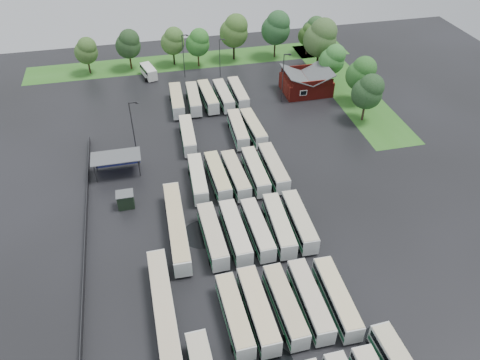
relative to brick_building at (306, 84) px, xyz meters
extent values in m
plane|color=black|center=(-24.00, -42.77, -1.87)|extent=(160.00, 160.00, 0.00)
cube|color=maroon|center=(0.00, 0.03, -0.17)|extent=(10.00, 8.00, 3.40)
cube|color=#4C4F51|center=(-2.50, 0.03, 2.43)|extent=(5.07, 8.60, 2.19)
cube|color=#4C4F51|center=(2.50, 0.03, 2.43)|extent=(5.07, 8.60, 2.19)
cube|color=maroon|center=(0.00, -3.97, 2.03)|extent=(9.00, 0.20, 1.20)
cube|color=silver|center=(-2.00, -4.02, 0.13)|extent=(1.60, 0.12, 1.20)
cylinder|color=#2D2D30|center=(-44.80, -22.77, -0.17)|extent=(0.16, 0.16, 3.40)
cylinder|color=#2D2D30|center=(-37.60, -22.77, -0.17)|extent=(0.16, 0.16, 3.40)
cylinder|color=#2D2D30|center=(-44.80, -19.57, -0.17)|extent=(0.16, 0.16, 3.40)
cylinder|color=#2D2D30|center=(-37.60, -19.57, -0.17)|extent=(0.16, 0.16, 3.40)
cube|color=#4C4F51|center=(-41.20, -21.17, 1.63)|extent=(8.20, 4.20, 0.15)
cube|color=navy|center=(-41.20, -19.27, -0.27)|extent=(7.60, 0.08, 2.60)
cube|color=black|center=(-40.20, -30.17, -0.62)|extent=(2.50, 2.00, 2.50)
cube|color=#4C4F51|center=(-40.20, -30.17, 0.69)|extent=(2.70, 2.20, 0.12)
cube|color=#2E6A1F|center=(-22.00, 22.03, -1.86)|extent=(80.00, 10.00, 0.01)
cube|color=#2E6A1F|center=(10.00, 0.03, -1.86)|extent=(10.00, 50.00, 0.01)
cube|color=#2D2D30|center=(-46.20, -34.77, -1.27)|extent=(0.10, 50.00, 1.20)
cube|color=silver|center=(-28.25, -54.98, -0.19)|extent=(2.64, 11.07, 2.52)
cube|color=black|center=(-28.25, -54.98, 0.31)|extent=(2.68, 10.63, 0.81)
cube|color=#125F2F|center=(-28.25, -54.98, -0.75)|extent=(2.68, 10.85, 0.55)
cube|color=#CDBA88|center=(-28.25, -54.98, 1.11)|extent=(2.54, 10.74, 0.11)
cylinder|color=black|center=(-28.25, -58.50, -1.45)|extent=(2.34, 0.88, 0.88)
cylinder|color=black|center=(-28.25, -51.46, -1.45)|extent=(2.34, 0.88, 0.88)
cube|color=silver|center=(-25.35, -54.92, -0.10)|extent=(2.65, 11.63, 2.65)
cube|color=black|center=(-25.35, -54.92, 0.43)|extent=(2.70, 11.17, 0.85)
cube|color=#186435|center=(-25.35, -54.92, -0.69)|extent=(2.70, 11.40, 0.58)
cube|color=beige|center=(-25.35, -54.92, 1.27)|extent=(2.55, 11.28, 0.12)
cylinder|color=black|center=(-25.35, -58.63, -1.43)|extent=(2.46, 0.93, 0.93)
cylinder|color=black|center=(-25.35, -51.22, -1.43)|extent=(2.46, 0.93, 0.93)
cube|color=silver|center=(-21.96, -55.01, -0.16)|extent=(2.68, 11.27, 2.57)
cube|color=black|center=(-21.96, -55.01, 0.35)|extent=(2.72, 10.82, 0.82)
cube|color=#0A6532|center=(-21.96, -55.01, -0.73)|extent=(2.72, 11.05, 0.56)
cube|color=#C5B387|center=(-21.96, -55.01, 1.17)|extent=(2.57, 10.93, 0.11)
cylinder|color=black|center=(-21.96, -58.60, -1.45)|extent=(2.38, 0.90, 0.90)
cylinder|color=black|center=(-21.96, -51.43, -1.45)|extent=(2.38, 0.90, 0.90)
cube|color=silver|center=(-18.76, -54.99, -0.15)|extent=(2.36, 11.31, 2.59)
cube|color=black|center=(-18.76, -54.99, 0.37)|extent=(2.42, 10.86, 0.83)
cube|color=#11572D|center=(-18.76, -54.99, -0.72)|extent=(2.41, 11.08, 0.57)
cube|color=beige|center=(-18.76, -54.99, 1.20)|extent=(2.27, 10.97, 0.11)
cylinder|color=black|center=(-18.76, -58.61, -1.44)|extent=(2.40, 0.90, 0.90)
cylinder|color=black|center=(-18.76, -51.37, -1.44)|extent=(2.40, 0.90, 0.90)
cube|color=silver|center=(-15.42, -55.40, -0.15)|extent=(2.55, 11.35, 2.59)
cube|color=black|center=(-15.42, -55.40, 0.37)|extent=(2.60, 10.90, 0.83)
cube|color=#18603B|center=(-15.42, -55.40, -0.72)|extent=(2.59, 11.12, 0.57)
cube|color=beige|center=(-15.42, -55.40, 1.20)|extent=(2.45, 11.01, 0.11)
cylinder|color=black|center=(-15.42, -59.02, -1.44)|extent=(2.40, 0.90, 0.90)
cylinder|color=black|center=(-15.42, -51.78, -1.44)|extent=(2.40, 0.90, 0.90)
cube|color=silver|center=(-28.43, -41.31, -0.13)|extent=(2.69, 11.48, 2.62)
cube|color=black|center=(-28.43, -41.31, 0.39)|extent=(2.73, 11.03, 0.84)
cube|color=#05632A|center=(-28.43, -41.31, -0.70)|extent=(2.73, 11.26, 0.58)
cube|color=#C7B796|center=(-28.43, -41.31, 1.23)|extent=(2.58, 11.14, 0.11)
cylinder|color=black|center=(-28.43, -44.97, -1.44)|extent=(2.43, 0.91, 0.91)
cylinder|color=black|center=(-28.43, -37.65, -1.44)|extent=(2.43, 0.91, 0.91)
cube|color=silver|center=(-25.14, -41.33, -0.14)|extent=(2.61, 11.39, 2.60)
cube|color=black|center=(-25.14, -41.33, 0.38)|extent=(2.66, 10.94, 0.83)
cube|color=#0A5C32|center=(-25.14, -41.33, -0.71)|extent=(2.66, 11.17, 0.57)
cube|color=beige|center=(-25.14, -41.33, 1.21)|extent=(2.51, 11.05, 0.11)
cylinder|color=black|center=(-25.14, -44.96, -1.44)|extent=(2.41, 0.91, 0.91)
cylinder|color=black|center=(-25.14, -37.70, -1.44)|extent=(2.41, 0.91, 0.91)
cube|color=silver|center=(-21.88, -41.42, -0.19)|extent=(2.58, 11.06, 2.52)
cube|color=black|center=(-21.88, -41.42, 0.31)|extent=(2.63, 10.63, 0.81)
cube|color=#09562E|center=(-21.88, -41.42, -0.75)|extent=(2.62, 10.85, 0.55)
cube|color=beige|center=(-21.88, -41.42, 1.12)|extent=(2.48, 10.73, 0.11)
cylinder|color=black|center=(-21.88, -44.94, -1.45)|extent=(2.34, 0.88, 0.88)
cylinder|color=black|center=(-21.88, -37.90, -1.45)|extent=(2.34, 0.88, 0.88)
cube|color=silver|center=(-18.64, -41.37, -0.13)|extent=(2.84, 11.51, 2.62)
cube|color=black|center=(-18.64, -41.37, 0.39)|extent=(2.87, 11.05, 0.84)
cube|color=#055628|center=(-18.64, -41.37, -0.70)|extent=(2.87, 11.28, 0.58)
cube|color=beige|center=(-18.64, -41.37, 1.23)|extent=(2.73, 11.16, 0.11)
cylinder|color=black|center=(-18.64, -45.03, -1.44)|extent=(2.43, 0.91, 0.91)
cylinder|color=black|center=(-18.64, -37.72, -1.44)|extent=(2.43, 0.91, 0.91)
cube|color=silver|center=(-15.50, -41.23, -0.15)|extent=(2.61, 11.33, 2.58)
cube|color=black|center=(-15.50, -41.23, 0.37)|extent=(2.65, 10.88, 0.83)
cube|color=#0D5C30|center=(-15.50, -41.23, -0.72)|extent=(2.65, 11.11, 0.57)
cube|color=beige|center=(-15.50, -41.23, 1.19)|extent=(2.51, 10.99, 0.11)
cylinder|color=black|center=(-15.50, -44.84, -1.44)|extent=(2.40, 0.90, 0.90)
cylinder|color=black|center=(-15.50, -37.62, -1.44)|extent=(2.40, 0.90, 0.90)
cube|color=silver|center=(-28.42, -27.83, -0.20)|extent=(2.74, 11.05, 2.51)
cube|color=black|center=(-28.42, -27.83, 0.30)|extent=(2.78, 10.62, 0.80)
cube|color=#0F5E2E|center=(-28.42, -27.83, -0.75)|extent=(2.78, 10.84, 0.55)
cube|color=beige|center=(-28.42, -27.83, 1.10)|extent=(2.64, 10.72, 0.11)
cylinder|color=black|center=(-28.42, -31.34, -1.45)|extent=(2.33, 0.88, 0.88)
cylinder|color=black|center=(-28.42, -24.32, -1.45)|extent=(2.33, 0.88, 0.88)
cube|color=silver|center=(-25.11, -27.89, -0.19)|extent=(2.73, 11.12, 2.53)
cube|color=black|center=(-25.11, -27.89, 0.32)|extent=(2.77, 10.69, 0.81)
cube|color=#0D6836|center=(-25.11, -27.89, -0.74)|extent=(2.77, 10.91, 0.56)
cube|color=#D2C587|center=(-25.11, -27.89, 1.13)|extent=(2.62, 10.79, 0.11)
cylinder|color=black|center=(-25.11, -31.42, -1.45)|extent=(2.35, 0.88, 0.88)
cylinder|color=black|center=(-25.11, -24.35, -1.45)|extent=(2.35, 0.88, 0.88)
cube|color=silver|center=(-22.17, -28.30, -0.17)|extent=(2.86, 11.23, 2.55)
cube|color=black|center=(-22.17, -28.30, 0.34)|extent=(2.89, 10.79, 0.82)
cube|color=#125E33|center=(-22.17, -28.30, -0.73)|extent=(2.89, 11.01, 0.56)
cube|color=#C8B88F|center=(-22.17, -28.30, 1.15)|extent=(2.75, 10.89, 0.11)
cylinder|color=black|center=(-22.17, -31.86, -1.45)|extent=(2.37, 0.89, 0.89)
cylinder|color=black|center=(-22.17, -24.74, -1.45)|extent=(2.37, 0.89, 0.89)
cube|color=silver|center=(-18.73, -28.05, -0.17)|extent=(2.37, 11.15, 2.55)
cube|color=black|center=(-18.73, -28.05, 0.34)|extent=(2.43, 10.70, 0.82)
cube|color=#195D36|center=(-18.73, -28.05, -0.73)|extent=(2.42, 10.93, 0.56)
cube|color=beige|center=(-18.73, -28.05, 1.15)|extent=(2.28, 10.81, 0.11)
cylinder|color=black|center=(-18.73, -31.61, -1.45)|extent=(2.37, 0.89, 0.89)
cylinder|color=black|center=(-18.73, -24.48, -1.45)|extent=(2.37, 0.89, 0.89)
cube|color=silver|center=(-15.53, -27.78, -0.12)|extent=(2.47, 11.47, 2.63)
cube|color=black|center=(-15.53, -27.78, 0.40)|extent=(2.53, 11.02, 0.84)
cube|color=#095D2A|center=(-15.53, -27.78, -0.70)|extent=(2.52, 11.24, 0.58)
cube|color=#C6B797|center=(-15.53, -27.78, 1.24)|extent=(2.37, 11.13, 0.11)
cylinder|color=black|center=(-15.53, -31.45, -1.44)|extent=(2.43, 0.92, 0.92)
cylinder|color=black|center=(-15.53, -24.12, -1.44)|extent=(2.43, 0.92, 0.92)
cube|color=silver|center=(-28.22, -14.44, -0.20)|extent=(2.73, 11.02, 2.51)
cube|color=black|center=(-28.22, -14.44, 0.30)|extent=(2.76, 10.59, 0.80)
cube|color=#0E6631|center=(-28.22, -14.44, -0.75)|extent=(2.76, 10.80, 0.55)
cube|color=beige|center=(-28.22, -14.44, 1.10)|extent=(2.62, 10.69, 0.11)
cylinder|color=black|center=(-28.22, -17.94, -1.46)|extent=(2.32, 0.87, 0.87)
cylinder|color=black|center=(-28.22, -10.94, -1.46)|extent=(2.32, 0.87, 0.87)
cube|color=silver|center=(-18.65, -14.48, -0.19)|extent=(2.65, 11.07, 2.52)
cube|color=black|center=(-18.65, -14.48, 0.31)|extent=(2.69, 10.64, 0.81)
cube|color=#0B6534|center=(-18.65, -14.48, -0.75)|extent=(2.69, 10.86, 0.55)
cube|color=beige|center=(-18.65, -14.48, 1.11)|extent=(2.55, 10.74, 0.11)
cylinder|color=black|center=(-18.65, -18.00, -1.45)|extent=(2.34, 0.88, 0.88)
cylinder|color=black|center=(-18.65, -10.95, -1.45)|extent=(2.34, 0.88, 0.88)
cube|color=silver|center=(-15.69, -14.62, -0.20)|extent=(2.83, 11.05, 2.51)
cube|color=black|center=(-15.69, -14.62, 0.30)|extent=(2.86, 10.61, 0.80)
cube|color=#1D6840|center=(-15.69, -14.62, -0.75)|extent=(2.86, 10.83, 0.55)
cube|color=beige|center=(-15.69, -14.62, 1.10)|extent=(2.72, 10.72, 0.11)
cylinder|color=black|center=(-15.69, -18.13, -1.46)|extent=(2.33, 0.88, 0.88)
cylinder|color=black|center=(-15.69, -11.12, -1.46)|extent=(2.33, 0.88, 0.88)
cube|color=silver|center=(-28.58, -0.81, -0.12)|extent=(2.86, 11.55, 2.63)
cube|color=black|center=(-28.58, -0.81, 0.40)|extent=(2.90, 11.09, 0.84)
cube|color=#0D572F|center=(-28.58, -0.81, -0.70)|extent=(2.90, 11.32, 0.58)
cube|color=#CEBB87|center=(-28.58, -0.81, 1.24)|extent=(2.75, 11.20, 0.11)
cylinder|color=black|center=(-28.58, -4.47, -1.44)|extent=(2.43, 0.92, 0.92)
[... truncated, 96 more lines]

